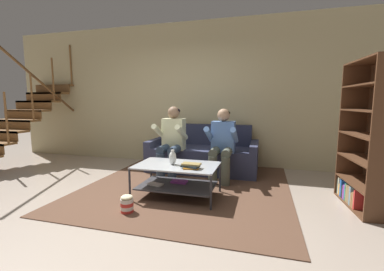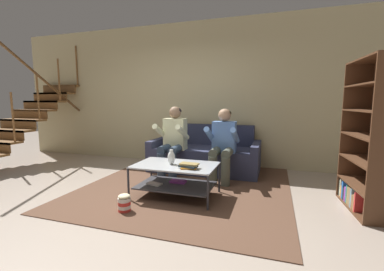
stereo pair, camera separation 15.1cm
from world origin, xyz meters
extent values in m
plane|color=#AA998A|center=(0.00, 0.00, 0.00)|extent=(16.80, 16.80, 0.00)
cube|color=#C0B486|center=(0.00, 2.46, 1.45)|extent=(8.40, 0.12, 2.90)
cube|color=brown|center=(-3.27, 0.99, 0.73)|extent=(0.96, 0.28, 0.04)
cube|color=brown|center=(-3.27, 0.86, 0.66)|extent=(0.96, 0.02, 0.19)
cube|color=brown|center=(-3.27, 1.27, 0.92)|extent=(0.96, 0.28, 0.04)
cube|color=brown|center=(-3.27, 1.14, 0.85)|extent=(0.96, 0.02, 0.19)
cube|color=brown|center=(-3.27, 1.54, 1.11)|extent=(0.96, 0.28, 0.04)
cube|color=brown|center=(-3.27, 1.41, 1.04)|extent=(0.96, 0.02, 0.19)
cube|color=brown|center=(-3.27, 1.82, 1.30)|extent=(0.96, 0.28, 0.04)
cube|color=brown|center=(-3.27, 1.69, 1.23)|extent=(0.96, 0.02, 0.19)
cube|color=brown|center=(-3.27, 2.10, 1.49)|extent=(0.96, 0.28, 0.04)
cube|color=brown|center=(-3.27, 1.97, 1.41)|extent=(0.96, 0.02, 0.19)
cube|color=brown|center=(-3.27, 2.38, 1.68)|extent=(0.96, 0.28, 0.04)
cube|color=brown|center=(-3.27, 2.25, 1.60)|extent=(0.96, 0.02, 0.19)
cylinder|color=brown|center=(-2.83, 0.71, 1.02)|extent=(0.04, 0.04, 0.90)
cylinder|color=brown|center=(-2.83, 1.27, 1.39)|extent=(0.04, 0.04, 0.90)
cylinder|color=brown|center=(-2.83, 1.82, 1.77)|extent=(0.04, 0.04, 0.90)
cylinder|color=brown|center=(-2.83, 2.38, 2.15)|extent=(0.04, 0.04, 0.90)
cylinder|color=brown|center=(-2.83, 1.27, 1.84)|extent=(0.05, 2.25, 1.55)
cube|color=#303550|center=(0.47, 1.85, 0.23)|extent=(1.74, 0.91, 0.45)
cube|color=#292D44|center=(0.47, 2.21, 0.65)|extent=(1.74, 0.18, 0.40)
cube|color=#303550|center=(-0.47, 1.85, 0.29)|extent=(0.13, 0.91, 0.57)
cube|color=#303550|center=(1.40, 1.85, 0.29)|extent=(0.13, 0.91, 0.57)
cylinder|color=#314257|center=(-0.07, 1.09, 0.23)|extent=(0.14, 0.14, 0.45)
cylinder|color=#314257|center=(0.13, 1.09, 0.23)|extent=(0.14, 0.14, 0.45)
cylinder|color=#314257|center=(-0.07, 1.27, 0.49)|extent=(0.14, 0.42, 0.14)
cylinder|color=#314257|center=(0.13, 1.27, 0.49)|extent=(0.14, 0.42, 0.14)
cube|color=beige|center=(0.03, 1.47, 0.73)|extent=(0.38, 0.22, 0.55)
cylinder|color=beige|center=(-0.17, 1.29, 0.78)|extent=(0.09, 0.49, 0.31)
cylinder|color=beige|center=(0.23, 1.29, 0.78)|extent=(0.09, 0.49, 0.31)
sphere|color=#8E6C51|center=(0.03, 1.47, 1.11)|extent=(0.21, 0.21, 0.21)
ellipsoid|color=black|center=(0.03, 1.49, 1.13)|extent=(0.21, 0.21, 0.13)
cylinder|color=#545A4B|center=(0.81, 1.09, 0.23)|extent=(0.14, 0.14, 0.45)
cylinder|color=#545A4B|center=(1.01, 1.09, 0.23)|extent=(0.14, 0.14, 0.45)
cylinder|color=#545A4B|center=(0.81, 1.27, 0.49)|extent=(0.14, 0.42, 0.14)
cylinder|color=#545A4B|center=(1.01, 1.27, 0.49)|extent=(0.14, 0.42, 0.14)
cube|color=#577CB7|center=(0.91, 1.47, 0.71)|extent=(0.38, 0.22, 0.52)
cylinder|color=#577CB7|center=(0.70, 1.29, 0.76)|extent=(0.09, 0.49, 0.31)
cylinder|color=#577CB7|center=(1.11, 1.29, 0.76)|extent=(0.09, 0.49, 0.31)
sphere|color=tan|center=(0.91, 1.47, 1.08)|extent=(0.21, 0.21, 0.21)
ellipsoid|color=black|center=(0.91, 1.49, 1.10)|extent=(0.21, 0.21, 0.13)
cube|color=#B3B8BD|center=(0.44, 0.45, 0.44)|extent=(1.10, 0.68, 0.02)
cube|color=#3C3C41|center=(0.44, 0.45, 0.16)|extent=(1.01, 0.63, 0.02)
cylinder|color=#2D2F37|center=(-0.10, 0.12, 0.22)|extent=(0.03, 0.03, 0.45)
cylinder|color=#2D2F37|center=(0.98, 0.12, 0.22)|extent=(0.03, 0.03, 0.45)
cylinder|color=#2D2F37|center=(-0.10, 0.77, 0.22)|extent=(0.03, 0.03, 0.45)
cylinder|color=#2D2F37|center=(0.98, 0.77, 0.22)|extent=(0.03, 0.03, 0.45)
cube|color=silver|center=(0.16, 0.36, 0.18)|extent=(0.23, 0.16, 0.02)
cube|color=purple|center=(0.44, 0.54, 0.18)|extent=(0.22, 0.13, 0.03)
cube|color=brown|center=(0.45, 1.05, 0.01)|extent=(3.00, 3.40, 0.01)
cube|color=#7A625C|center=(0.45, 1.05, 0.01)|extent=(1.65, 1.87, 0.00)
ellipsoid|color=silver|center=(0.38, 0.44, 0.54)|extent=(0.10, 0.10, 0.18)
cylinder|color=silver|center=(0.38, 0.44, 0.63)|extent=(0.05, 0.05, 0.04)
cube|color=orange|center=(0.68, 0.29, 0.46)|extent=(0.22, 0.17, 0.02)
cube|color=#1E2728|center=(0.67, 0.30, 0.48)|extent=(0.24, 0.17, 0.03)
cube|color=olive|center=(0.68, 0.31, 0.50)|extent=(0.24, 0.14, 0.02)
cube|color=#563420|center=(2.72, 1.16, 0.89)|extent=(0.35, 0.05, 1.78)
cube|color=#563420|center=(2.75, 0.72, 0.01)|extent=(0.42, 0.89, 0.02)
cube|color=#563420|center=(2.75, 0.72, 0.30)|extent=(0.42, 0.89, 0.02)
cube|color=#563420|center=(2.75, 0.72, 0.59)|extent=(0.42, 0.89, 0.02)
cube|color=#563420|center=(2.75, 0.72, 0.89)|extent=(0.42, 0.89, 0.02)
cube|color=#563420|center=(2.75, 0.72, 1.19)|extent=(0.42, 0.89, 0.02)
cube|color=#563420|center=(2.75, 0.72, 1.48)|extent=(0.42, 0.89, 0.02)
cube|color=#563420|center=(2.75, 0.72, 1.77)|extent=(0.42, 0.89, 0.02)
cube|color=#272D23|center=(2.68, 1.13, 0.12)|extent=(0.24, 0.05, 0.20)
cube|color=silver|center=(2.71, 1.09, 0.14)|extent=(0.29, 0.05, 0.24)
cube|color=orange|center=(2.72, 1.05, 0.10)|extent=(0.29, 0.06, 0.16)
cube|color=blue|center=(2.72, 1.01, 0.14)|extent=(0.30, 0.07, 0.23)
cube|color=#252B25|center=(2.73, 0.96, 0.10)|extent=(0.31, 0.05, 0.16)
cube|color=purple|center=(2.72, 0.90, 0.11)|extent=(0.27, 0.07, 0.19)
cube|color=teal|center=(2.70, 0.86, 0.14)|extent=(0.23, 0.05, 0.23)
cube|color=olive|center=(2.72, 0.81, 0.13)|extent=(0.26, 0.07, 0.22)
cube|color=#8E7353|center=(2.72, 0.75, 0.14)|extent=(0.25, 0.07, 0.24)
cube|color=#7397AC|center=(2.73, 0.70, 0.14)|extent=(0.27, 0.06, 0.24)
cube|color=#9C7146|center=(2.72, 0.66, 0.11)|extent=(0.24, 0.05, 0.17)
cube|color=#A17247|center=(2.77, 0.62, 0.12)|extent=(0.32, 0.06, 0.19)
cube|color=red|center=(2.74, 0.58, 0.14)|extent=(0.26, 0.05, 0.24)
cylinder|color=red|center=(0.05, -0.21, 0.02)|extent=(0.15, 0.15, 0.04)
cylinder|color=white|center=(0.05, -0.21, 0.06)|extent=(0.15, 0.15, 0.04)
cylinder|color=red|center=(0.05, -0.21, 0.11)|extent=(0.15, 0.15, 0.04)
cylinder|color=white|center=(0.05, -0.21, 0.15)|extent=(0.15, 0.15, 0.04)
ellipsoid|color=beige|center=(0.05, -0.21, 0.19)|extent=(0.14, 0.14, 0.05)
camera|label=1|loc=(1.55, -2.76, 1.29)|focal=24.00mm
camera|label=2|loc=(1.69, -2.71, 1.29)|focal=24.00mm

